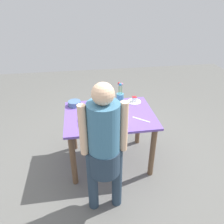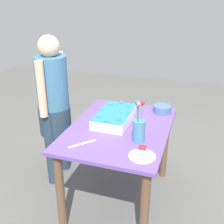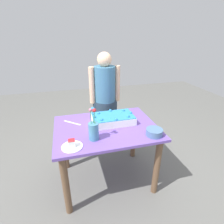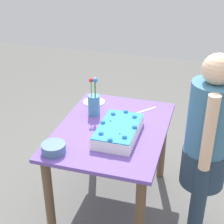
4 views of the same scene
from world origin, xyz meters
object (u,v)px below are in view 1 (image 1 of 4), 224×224
object	(u,v)px
flower_vase	(120,99)
fruit_bowl	(74,103)
cake_knife	(141,120)
serving_plate_with_slice	(134,100)
person_standing	(104,145)
sheet_cake	(102,115)

from	to	relation	value
flower_vase	fruit_bowl	distance (m)	0.62
cake_knife	fruit_bowl	size ratio (longest dim) A/B	1.37
serving_plate_with_slice	flower_vase	world-z (taller)	flower_vase
fruit_bowl	cake_knife	bearing A→B (deg)	-31.43
fruit_bowl	person_standing	xyz separation A→B (m)	(0.28, -1.02, 0.06)
cake_knife	fruit_bowl	bearing A→B (deg)	-170.19
flower_vase	person_standing	bearing A→B (deg)	-109.45
sheet_cake	person_standing	world-z (taller)	person_standing
serving_plate_with_slice	cake_knife	xyz separation A→B (m)	(-0.03, -0.48, -0.02)
serving_plate_with_slice	fruit_bowl	distance (m)	0.83
person_standing	cake_knife	bearing A→B (deg)	-44.25
sheet_cake	cake_knife	xyz separation A→B (m)	(0.46, -0.11, -0.05)
sheet_cake	cake_knife	distance (m)	0.48
fruit_bowl	person_standing	distance (m)	1.06
sheet_cake	cake_knife	world-z (taller)	sheet_cake
cake_knife	serving_plate_with_slice	bearing A→B (deg)	127.71
sheet_cake	fruit_bowl	size ratio (longest dim) A/B	2.81
cake_knife	flower_vase	world-z (taller)	flower_vase
sheet_cake	serving_plate_with_slice	bearing A→B (deg)	36.73
sheet_cake	fruit_bowl	bearing A→B (deg)	131.68
sheet_cake	fruit_bowl	xyz separation A→B (m)	(-0.33, 0.38, -0.01)
fruit_bowl	sheet_cake	bearing A→B (deg)	-48.32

